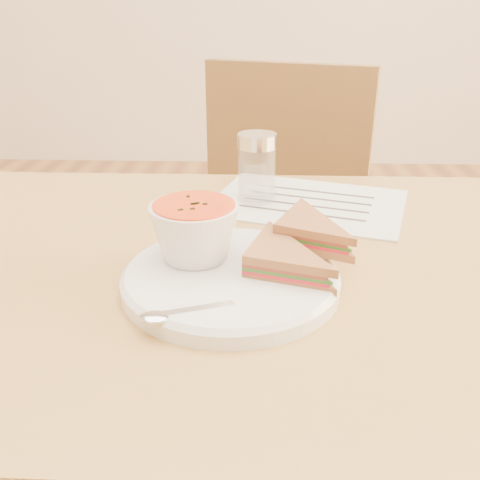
# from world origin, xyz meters

# --- Properties ---
(dining_table) EXTENTS (1.00, 0.70, 0.75)m
(dining_table) POSITION_xyz_m (0.00, 0.00, 0.38)
(dining_table) COLOR #9E6B31
(dining_table) RESTS_ON floor
(chair_far) EXTENTS (0.52, 0.52, 0.92)m
(chair_far) POSITION_xyz_m (0.02, 0.49, 0.46)
(chair_far) COLOR brown
(chair_far) RESTS_ON floor
(plate) EXTENTS (0.32, 0.32, 0.02)m
(plate) POSITION_xyz_m (-0.01, -0.07, 0.76)
(plate) COLOR white
(plate) RESTS_ON dining_table
(soup_bowl) EXTENTS (0.12, 0.12, 0.07)m
(soup_bowl) POSITION_xyz_m (-0.06, -0.04, 0.80)
(soup_bowl) COLOR white
(soup_bowl) RESTS_ON plate
(sandwich_half_a) EXTENTS (0.13, 0.13, 0.03)m
(sandwich_half_a) POSITION_xyz_m (-0.00, -0.09, 0.78)
(sandwich_half_a) COLOR #A7663B
(sandwich_half_a) RESTS_ON plate
(sandwich_half_b) EXTENTS (0.13, 0.13, 0.03)m
(sandwich_half_b) POSITION_xyz_m (0.03, -0.03, 0.79)
(sandwich_half_b) COLOR #A7663B
(sandwich_half_b) RESTS_ON plate
(spoon) EXTENTS (0.16, 0.09, 0.01)m
(spoon) POSITION_xyz_m (-0.04, -0.16, 0.77)
(spoon) COLOR silver
(spoon) RESTS_ON plate
(paper_menu) EXTENTS (0.35, 0.30, 0.00)m
(paper_menu) POSITION_xyz_m (0.09, 0.20, 0.75)
(paper_menu) COLOR white
(paper_menu) RESTS_ON dining_table
(condiment_shaker) EXTENTS (0.07, 0.07, 0.11)m
(condiment_shaker) POSITION_xyz_m (0.01, 0.21, 0.81)
(condiment_shaker) COLOR silver
(condiment_shaker) RESTS_ON dining_table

